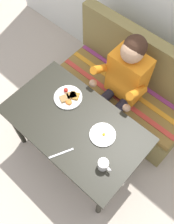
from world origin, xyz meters
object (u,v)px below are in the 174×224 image
(person, at_px, (123,81))
(coffee_mug, at_px, (103,165))
(table, at_px, (75,128))
(plate_eggs, at_px, (103,135))
(knife, at_px, (61,153))
(couch, at_px, (125,92))
(plate_breakfast, at_px, (69,97))

(person, relative_size, coffee_mug, 10.27)
(table, bearing_deg, person, 86.47)
(table, bearing_deg, plate_eggs, 16.86)
(knife, bearing_deg, plate_eggs, 93.55)
(couch, bearing_deg, plate_breakfast, -108.52)
(plate_eggs, bearing_deg, person, 111.27)
(couch, bearing_deg, plate_eggs, -71.04)
(table, relative_size, person, 0.99)
(plate_breakfast, bearing_deg, plate_eggs, -8.96)
(plate_breakfast, distance_m, plate_eggs, 0.45)
(plate_breakfast, height_order, plate_eggs, plate_breakfast)
(table, bearing_deg, plate_breakfast, 145.65)
(couch, height_order, knife, couch)
(couch, relative_size, person, 1.19)
(couch, height_order, coffee_mug, couch)
(couch, xyz_separation_m, knife, (0.10, -1.02, 0.40))
(plate_breakfast, relative_size, coffee_mug, 2.08)
(knife, bearing_deg, couch, 121.74)
(person, distance_m, coffee_mug, 0.80)
(couch, relative_size, plate_eggs, 6.84)
(knife, bearing_deg, person, 120.46)
(table, distance_m, knife, 0.29)
(coffee_mug, bearing_deg, couch, 114.66)
(couch, xyz_separation_m, person, (0.04, -0.17, 0.41))
(table, relative_size, knife, 6.00)
(table, xyz_separation_m, plate_breakfast, (-0.21, 0.14, 0.10))
(table, bearing_deg, knife, -68.67)
(knife, bearing_deg, table, 137.44)
(plate_breakfast, distance_m, knife, 0.51)
(couch, xyz_separation_m, coffee_mug, (0.41, -0.89, 0.45))
(plate_eggs, bearing_deg, couch, 108.96)
(person, xyz_separation_m, plate_eggs, (0.20, -0.52, -0.00))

